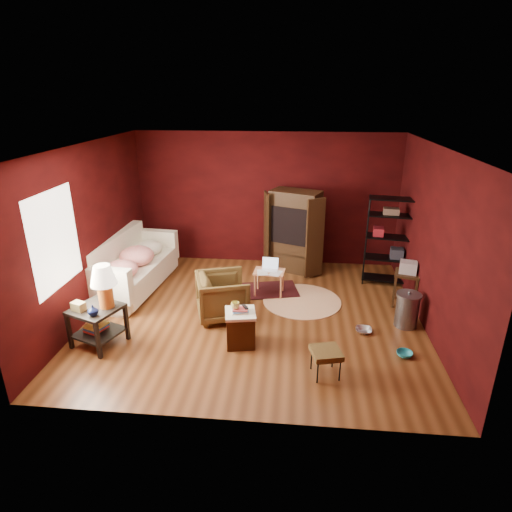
{
  "coord_description": "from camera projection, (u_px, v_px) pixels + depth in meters",
  "views": [
    {
      "loc": [
        0.64,
        -6.38,
        3.57
      ],
      "look_at": [
        0.0,
        0.2,
        1.0
      ],
      "focal_mm": 30.0,
      "sensor_mm": 36.0,
      "label": 1
    }
  ],
  "objects": [
    {
      "name": "room",
      "position": [
        252.0,
        237.0,
        6.75
      ],
      "size": [
        5.54,
        5.04,
        2.84
      ],
      "color": "brown",
      "rests_on": "ground"
    },
    {
      "name": "sofa",
      "position": [
        133.0,
        267.0,
        8.08
      ],
      "size": [
        0.88,
        2.31,
        0.88
      ],
      "primitive_type": "imported",
      "rotation": [
        0.0,
        0.0,
        1.47
      ],
      "color": "white",
      "rests_on": "ground"
    },
    {
      "name": "armchair",
      "position": [
        223.0,
        294.0,
        7.09
      ],
      "size": [
        0.96,
        0.99,
        0.83
      ],
      "primitive_type": "imported",
      "rotation": [
        0.0,
        0.0,
        1.88
      ],
      "color": "black",
      "rests_on": "ground"
    },
    {
      "name": "pet_bowl_steel",
      "position": [
        364.0,
        325.0,
        6.71
      ],
      "size": [
        0.26,
        0.08,
        0.26
      ],
      "primitive_type": "imported",
      "rotation": [
        0.0,
        0.0,
        -0.06
      ],
      "color": "silver",
      "rests_on": "ground"
    },
    {
      "name": "pet_bowl_turquoise",
      "position": [
        405.0,
        349.0,
        6.1
      ],
      "size": [
        0.24,
        0.1,
        0.23
      ],
      "primitive_type": "imported",
      "rotation": [
        0.0,
        0.0,
        -0.13
      ],
      "color": "teal",
      "rests_on": "ground"
    },
    {
      "name": "vase",
      "position": [
        93.0,
        310.0,
        6.01
      ],
      "size": [
        0.16,
        0.17,
        0.15
      ],
      "primitive_type": "imported",
      "rotation": [
        0.0,
        0.0,
        -0.06
      ],
      "color": "#0C1640",
      "rests_on": "side_table"
    },
    {
      "name": "mug",
      "position": [
        235.0,
        305.0,
        6.2
      ],
      "size": [
        0.15,
        0.12,
        0.13
      ],
      "primitive_type": "imported",
      "rotation": [
        0.0,
        0.0,
        -0.19
      ],
      "color": "#DDD66C",
      "rests_on": "hamper"
    },
    {
      "name": "side_table",
      "position": [
        100.0,
        298.0,
        6.2
      ],
      "size": [
        0.82,
        0.82,
        1.26
      ],
      "rotation": [
        0.0,
        0.0,
        -0.37
      ],
      "color": "black",
      "rests_on": "ground"
    },
    {
      "name": "sofa_cushions",
      "position": [
        131.0,
        266.0,
        8.08
      ],
      "size": [
        1.12,
        2.35,
        0.95
      ],
      "rotation": [
        0.0,
        0.0,
        -0.09
      ],
      "color": "white",
      "rests_on": "sofa"
    },
    {
      "name": "hamper",
      "position": [
        240.0,
        327.0,
        6.35
      ],
      "size": [
        0.51,
        0.51,
        0.62
      ],
      "rotation": [
        0.0,
        0.0,
        0.18
      ],
      "color": "#4A2611",
      "rests_on": "ground"
    },
    {
      "name": "footstool",
      "position": [
        326.0,
        354.0,
        5.62
      ],
      "size": [
        0.46,
        0.46,
        0.38
      ],
      "rotation": [
        0.0,
        0.0,
        0.25
      ],
      "color": "black",
      "rests_on": "ground"
    },
    {
      "name": "rug_round",
      "position": [
        302.0,
        301.0,
        7.75
      ],
      "size": [
        1.79,
        1.79,
        0.01
      ],
      "rotation": [
        0.0,
        0.0,
        -0.33
      ],
      "color": "white",
      "rests_on": "ground"
    },
    {
      "name": "rug_oriental",
      "position": [
        268.0,
        290.0,
        8.15
      ],
      "size": [
        1.25,
        0.97,
        0.01
      ],
      "rotation": [
        0.0,
        0.0,
        0.22
      ],
      "color": "#4D1417",
      "rests_on": "ground"
    },
    {
      "name": "laptop_desk",
      "position": [
        269.0,
        273.0,
        7.86
      ],
      "size": [
        0.58,
        0.47,
        0.68
      ],
      "rotation": [
        0.0,
        0.0,
        -0.08
      ],
      "color": "#FFA874",
      "rests_on": "ground"
    },
    {
      "name": "tv_armoire",
      "position": [
        294.0,
        230.0,
        8.8
      ],
      "size": [
        1.24,
        0.99,
        1.7
      ],
      "rotation": [
        0.0,
        0.0,
        -0.39
      ],
      "color": "#392110",
      "rests_on": "ground"
    },
    {
      "name": "wire_shelving",
      "position": [
        389.0,
        238.0,
        8.15
      ],
      "size": [
        0.89,
        0.48,
        1.72
      ],
      "rotation": [
        0.0,
        0.0,
        -0.15
      ],
      "color": "black",
      "rests_on": "ground"
    },
    {
      "name": "small_stand",
      "position": [
        407.0,
        273.0,
        7.41
      ],
      "size": [
        0.5,
        0.5,
        0.82
      ],
      "rotation": [
        0.0,
        0.0,
        -0.26
      ],
      "color": "#392110",
      "rests_on": "ground"
    },
    {
      "name": "trash_can",
      "position": [
        407.0,
        310.0,
        6.84
      ],
      "size": [
        0.46,
        0.46,
        0.62
      ],
      "rotation": [
        0.0,
        0.0,
        0.18
      ],
      "color": "slate",
      "rests_on": "ground"
    }
  ]
}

